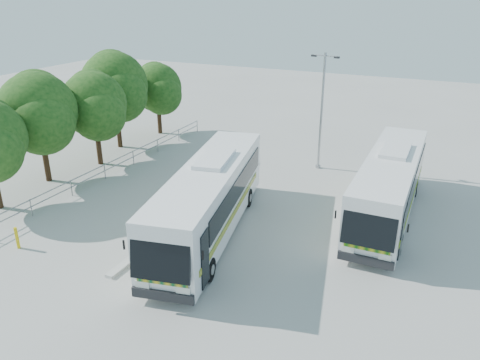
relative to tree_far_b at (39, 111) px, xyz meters
The scene contains 11 objects.
ground 13.85m from the tree_far_b, ahead, with size 100.00×100.00×0.00m, color #A5A59F.
kerb_divider 11.65m from the tree_far_b, ahead, with size 0.40×16.00×0.15m, color #B2B2AD.
railing 5.62m from the tree_far_b, 42.90° to the left, with size 0.06×22.00×1.00m.
tree_far_b is the anchor object (origin of this frame).
tree_far_c 4.01m from the tree_far_b, 77.09° to the left, with size 4.97×4.69×6.49m.
tree_far_d 7.61m from the tree_far_b, 92.23° to the left, with size 5.62×5.30×7.33m.
tree_far_e 12.13m from the tree_far_b, 88.17° to the left, with size 4.54×4.28×5.92m.
coach_main 13.10m from the tree_far_b, ahead, with size 5.03×12.91×3.51m.
coach_adjacent 21.03m from the tree_far_b, 11.06° to the left, with size 2.62×12.16×3.37m.
lamppost 17.84m from the tree_far_b, 32.68° to the left, with size 1.90×0.44×7.77m.
bollard 9.55m from the tree_far_b, 53.59° to the right, with size 0.15×0.15×1.09m, color gold.
Camera 1 is at (9.95, -18.92, 11.46)m, focal length 35.00 mm.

